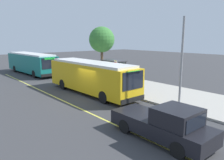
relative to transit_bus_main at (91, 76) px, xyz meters
The scene contains 11 objects.
ground_plane 2.27m from the transit_bus_main, 39.23° to the right, with size 120.00×120.00×0.00m, color #38383A.
sidewalk_curb 5.37m from the transit_bus_main, 76.09° to the left, with size 44.00×6.40×0.15m, color #A8A399.
lane_stripe_center 3.80m from the transit_bus_main, 68.93° to the right, with size 36.00×0.14×0.01m, color #E0D64C.
transit_bus_main is the anchor object (origin of this frame).
transit_bus_second 14.84m from the transit_bus_main, behind, with size 11.44×3.22×2.95m.
pickup_truck 10.56m from the transit_bus_main, 14.39° to the right, with size 5.40×2.05×1.85m.
bus_shelter 5.34m from the transit_bus_main, 116.51° to the left, with size 2.90×1.60×2.48m.
waiting_bench 5.30m from the transit_bus_main, 117.83° to the left, with size 1.60×0.48×0.95m.
route_sign_post 2.80m from the transit_bus_main, 83.99° to the left, with size 0.44×0.08×2.80m.
street_tree_near_shelter 10.91m from the transit_bus_main, 137.17° to the left, with size 3.48×3.48×6.47m.
utility_pole 8.27m from the transit_bus_main, 19.03° to the left, with size 0.16×0.16×6.40m, color gray.
Camera 1 is at (15.10, -10.11, 5.03)m, focal length 34.82 mm.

